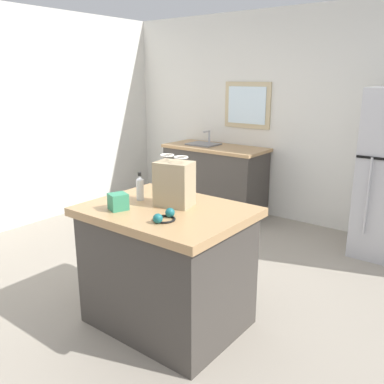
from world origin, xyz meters
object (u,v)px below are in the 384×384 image
at_px(kitchen_island, 167,266).
at_px(small_box, 118,202).
at_px(bottle, 140,188).
at_px(shopping_bag, 174,184).
at_px(ear_defenders, 164,217).

height_order(kitchen_island, small_box, small_box).
distance_m(kitchen_island, small_box, 0.61).
bearing_deg(bottle, kitchen_island, -5.94).
relative_size(kitchen_island, small_box, 9.62).
bearing_deg(bottle, shopping_bag, 9.49).
relative_size(small_box, ear_defenders, 0.60).
bearing_deg(kitchen_island, shopping_bag, 82.30).
height_order(shopping_bag, bottle, shopping_bag).
distance_m(kitchen_island, shopping_bag, 0.62).
xyz_separation_m(shopping_bag, small_box, (-0.25, -0.31, -0.11)).
bearing_deg(kitchen_island, small_box, -135.34).
height_order(small_box, ear_defenders, small_box).
bearing_deg(shopping_bag, ear_defenders, -62.21).
bearing_deg(ear_defenders, kitchen_island, 128.04).
relative_size(shopping_bag, bottle, 1.73).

